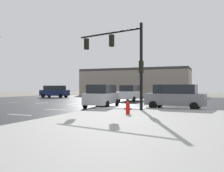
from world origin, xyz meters
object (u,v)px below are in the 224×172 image
object	(u,v)px
suv_silver	(102,95)
traffic_signal_mast	(123,53)
suv_navy	(55,91)
suv_grey	(175,96)
suv_white	(130,93)
fire_hydrant	(128,108)

from	to	relation	value
suv_silver	traffic_signal_mast	bearing A→B (deg)	-134.01
suv_navy	suv_grey	world-z (taller)	same
suv_grey	suv_white	distance (m)	11.36
suv_grey	suv_white	size ratio (longest dim) A/B	1.02
traffic_signal_mast	suv_navy	xyz separation A→B (m)	(-18.40, 16.99, -3.38)
traffic_signal_mast	fire_hydrant	bearing A→B (deg)	128.43
traffic_signal_mast	suv_silver	world-z (taller)	traffic_signal_mast
traffic_signal_mast	suv_white	xyz separation A→B (m)	(-3.21, 11.97, -3.38)
traffic_signal_mast	suv_silver	size ratio (longest dim) A/B	1.30
fire_hydrant	suv_grey	bearing A→B (deg)	71.34
fire_hydrant	suv_grey	distance (m)	6.58
traffic_signal_mast	suv_navy	distance (m)	25.27
fire_hydrant	suv_silver	size ratio (longest dim) A/B	0.16
traffic_signal_mast	fire_hydrant	xyz separation A→B (m)	(1.53, -3.31, -3.93)
fire_hydrant	suv_white	xyz separation A→B (m)	(-4.73, 15.29, 0.55)
traffic_signal_mast	suv_grey	xyz separation A→B (m)	(3.63, 2.90, -3.38)
suv_silver	suv_grey	distance (m)	6.40
suv_grey	suv_white	bearing A→B (deg)	-48.45
fire_hydrant	suv_silver	world-z (taller)	suv_silver
suv_navy	suv_white	distance (m)	16.00
suv_grey	suv_white	xyz separation A→B (m)	(-6.83, 9.07, 0.00)
fire_hydrant	suv_grey	size ratio (longest dim) A/B	0.16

